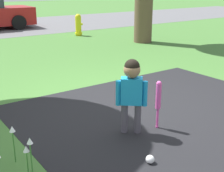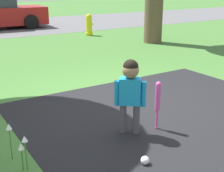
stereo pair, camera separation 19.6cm
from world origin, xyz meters
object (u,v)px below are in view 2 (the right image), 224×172
Objects in this scene: baseball_bat at (158,99)px; fire_hydrant at (89,25)px; child at (130,86)px; sports_ball at (145,160)px.

fire_hydrant is at bearing 67.81° from baseball_bat.
baseball_bat is at bearing -112.19° from fire_hydrant.
child reaches higher than fire_hydrant.
child is at bearing -114.86° from fire_hydrant.
baseball_bat is at bearing 41.97° from sports_ball.
sports_ball is (-0.63, -0.57, -0.36)m from baseball_bat.
baseball_bat is 7.68m from fire_hydrant.
baseball_bat is at bearing 24.45° from child.
fire_hydrant reaches higher than baseball_bat.
fire_hydrant is at bearing 65.30° from sports_ball.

